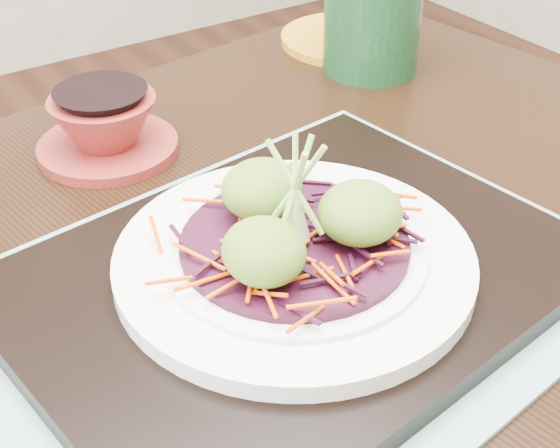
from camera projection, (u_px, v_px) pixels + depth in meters
dining_table at (246, 326)px, 0.73m from camera, size 1.20×0.89×0.70m
placemat at (294, 289)px, 0.63m from camera, size 0.55×0.45×0.00m
serving_tray at (294, 277)px, 0.62m from camera, size 0.47×0.38×0.02m
white_plate at (294, 258)px, 0.61m from camera, size 0.28×0.28×0.02m
cabbage_bed at (294, 243)px, 0.60m from camera, size 0.18×0.18×0.01m
carrot_julienne at (295, 234)px, 0.60m from camera, size 0.22×0.22×0.01m
guacamole_scoops at (295, 217)px, 0.59m from camera, size 0.15×0.14×0.05m
scallion_garnish at (295, 193)px, 0.58m from camera, size 0.07×0.07×0.10m
terracotta_bowl_set at (106, 128)px, 0.80m from camera, size 0.17×0.17×0.06m
yellow_plate at (347, 39)px, 1.06m from camera, size 0.22×0.22×0.01m
green_jar at (373, 16)px, 0.95m from camera, size 0.15×0.15×0.14m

